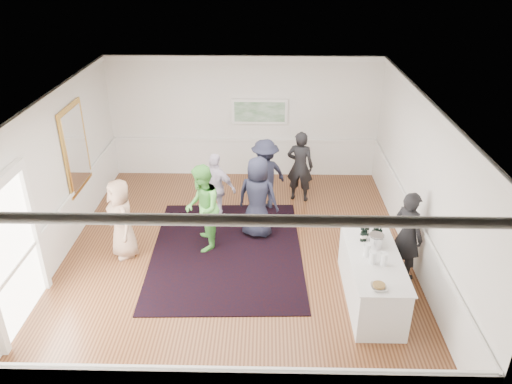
{
  "coord_description": "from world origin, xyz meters",
  "views": [
    {
      "loc": [
        0.58,
        -8.44,
        5.73
      ],
      "look_at": [
        0.39,
        0.2,
        1.36
      ],
      "focal_mm": 35.0,
      "sensor_mm": 36.0,
      "label": 1
    }
  ],
  "objects_px": {
    "guest_navy": "(258,197)",
    "guest_dark_a": "(265,175)",
    "serving_table": "(371,276)",
    "guest_lilac": "(216,188)",
    "guest_tan": "(121,219)",
    "guest_green": "(202,208)",
    "guest_dark_b": "(300,166)",
    "bartender": "(408,235)",
    "ice_bucket": "(376,241)",
    "nut_bowl": "(379,286)"
  },
  "relations": [
    {
      "from": "bartender",
      "to": "guest_dark_b",
      "type": "height_order",
      "value": "guest_dark_b"
    },
    {
      "from": "bartender",
      "to": "guest_navy",
      "type": "bearing_deg",
      "value": 29.36
    },
    {
      "from": "guest_lilac",
      "to": "guest_navy",
      "type": "height_order",
      "value": "guest_navy"
    },
    {
      "from": "guest_dark_a",
      "to": "nut_bowl",
      "type": "relative_size",
      "value": 6.52
    },
    {
      "from": "guest_tan",
      "to": "guest_navy",
      "type": "distance_m",
      "value": 2.8
    },
    {
      "from": "guest_tan",
      "to": "ice_bucket",
      "type": "height_order",
      "value": "guest_tan"
    },
    {
      "from": "guest_green",
      "to": "nut_bowl",
      "type": "bearing_deg",
      "value": 44.29
    },
    {
      "from": "guest_dark_a",
      "to": "serving_table",
      "type": "bearing_deg",
      "value": 84.76
    },
    {
      "from": "guest_navy",
      "to": "nut_bowl",
      "type": "bearing_deg",
      "value": 139.66
    },
    {
      "from": "nut_bowl",
      "to": "guest_lilac",
      "type": "bearing_deg",
      "value": 127.91
    },
    {
      "from": "guest_green",
      "to": "guest_dark_b",
      "type": "relative_size",
      "value": 1.04
    },
    {
      "from": "guest_green",
      "to": "guest_lilac",
      "type": "relative_size",
      "value": 1.13
    },
    {
      "from": "serving_table",
      "to": "nut_bowl",
      "type": "xyz_separation_m",
      "value": [
        -0.11,
        -0.93,
        0.5
      ]
    },
    {
      "from": "bartender",
      "to": "guest_green",
      "type": "height_order",
      "value": "guest_green"
    },
    {
      "from": "guest_lilac",
      "to": "guest_dark_b",
      "type": "bearing_deg",
      "value": -129.43
    },
    {
      "from": "guest_dark_a",
      "to": "guest_dark_b",
      "type": "bearing_deg",
      "value": 174.96
    },
    {
      "from": "ice_bucket",
      "to": "guest_dark_a",
      "type": "bearing_deg",
      "value": 122.18
    },
    {
      "from": "guest_dark_a",
      "to": "guest_navy",
      "type": "relative_size",
      "value": 0.96
    },
    {
      "from": "guest_dark_a",
      "to": "guest_dark_b",
      "type": "height_order",
      "value": "guest_dark_b"
    },
    {
      "from": "guest_dark_b",
      "to": "nut_bowl",
      "type": "distance_m",
      "value": 4.84
    },
    {
      "from": "serving_table",
      "to": "nut_bowl",
      "type": "height_order",
      "value": "nut_bowl"
    },
    {
      "from": "serving_table",
      "to": "guest_dark_a",
      "type": "distance_m",
      "value": 3.85
    },
    {
      "from": "guest_lilac",
      "to": "guest_dark_a",
      "type": "bearing_deg",
      "value": -129.75
    },
    {
      "from": "bartender",
      "to": "guest_lilac",
      "type": "height_order",
      "value": "bartender"
    },
    {
      "from": "nut_bowl",
      "to": "guest_tan",
      "type": "bearing_deg",
      "value": 154.05
    },
    {
      "from": "guest_dark_a",
      "to": "nut_bowl",
      "type": "distance_m",
      "value": 4.62
    },
    {
      "from": "guest_lilac",
      "to": "bartender",
      "type": "bearing_deg",
      "value": 173.05
    },
    {
      "from": "guest_dark_b",
      "to": "ice_bucket",
      "type": "xyz_separation_m",
      "value": [
        1.11,
        -3.57,
        0.17
      ]
    },
    {
      "from": "guest_green",
      "to": "ice_bucket",
      "type": "bearing_deg",
      "value": 61.08
    },
    {
      "from": "guest_lilac",
      "to": "nut_bowl",
      "type": "relative_size",
      "value": 6.11
    },
    {
      "from": "guest_tan",
      "to": "ice_bucket",
      "type": "bearing_deg",
      "value": 41.77
    },
    {
      "from": "guest_dark_a",
      "to": "ice_bucket",
      "type": "distance_m",
      "value": 3.66
    },
    {
      "from": "serving_table",
      "to": "guest_green",
      "type": "distance_m",
      "value": 3.55
    },
    {
      "from": "guest_tan",
      "to": "guest_dark_a",
      "type": "height_order",
      "value": "guest_dark_a"
    },
    {
      "from": "serving_table",
      "to": "guest_lilac",
      "type": "bearing_deg",
      "value": 137.33
    },
    {
      "from": "guest_dark_b",
      "to": "nut_bowl",
      "type": "relative_size",
      "value": 6.63
    },
    {
      "from": "guest_navy",
      "to": "guest_dark_b",
      "type": "bearing_deg",
      "value": -102.9
    },
    {
      "from": "guest_lilac",
      "to": "guest_dark_a",
      "type": "relative_size",
      "value": 0.94
    },
    {
      "from": "bartender",
      "to": "guest_green",
      "type": "xyz_separation_m",
      "value": [
        -3.89,
        0.88,
        0.04
      ]
    },
    {
      "from": "bartender",
      "to": "guest_lilac",
      "type": "distance_m",
      "value": 4.23
    },
    {
      "from": "guest_lilac",
      "to": "guest_dark_b",
      "type": "distance_m",
      "value": 2.2
    },
    {
      "from": "guest_lilac",
      "to": "guest_navy",
      "type": "bearing_deg",
      "value": 168.85
    },
    {
      "from": "guest_dark_b",
      "to": "guest_navy",
      "type": "height_order",
      "value": "guest_navy"
    },
    {
      "from": "serving_table",
      "to": "bartender",
      "type": "distance_m",
      "value": 1.13
    },
    {
      "from": "guest_navy",
      "to": "guest_dark_a",
      "type": "bearing_deg",
      "value": -79.37
    },
    {
      "from": "bartender",
      "to": "guest_navy",
      "type": "xyz_separation_m",
      "value": [
        -2.79,
        1.41,
        0.02
      ]
    },
    {
      "from": "guest_tan",
      "to": "guest_green",
      "type": "distance_m",
      "value": 1.6
    },
    {
      "from": "serving_table",
      "to": "guest_tan",
      "type": "xyz_separation_m",
      "value": [
        -4.7,
        1.3,
        0.36
      ]
    },
    {
      "from": "guest_lilac",
      "to": "nut_bowl",
      "type": "height_order",
      "value": "guest_lilac"
    },
    {
      "from": "guest_dark_b",
      "to": "guest_navy",
      "type": "xyz_separation_m",
      "value": [
        -0.98,
        -1.67,
        0.02
      ]
    }
  ]
}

